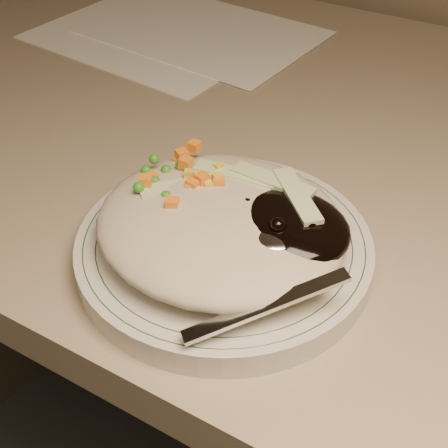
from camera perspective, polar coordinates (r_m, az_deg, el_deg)
The scene contains 5 objects.
desk at distance 0.76m, azimuth 14.13°, elevation -6.87°, with size 1.40×0.70×0.74m.
plate at distance 0.49m, azimuth 0.00°, elevation -2.35°, with size 0.23×0.23×0.02m, color silver.
plate_rim at distance 0.48m, azimuth 0.00°, elevation -1.47°, with size 0.22×0.22×0.00m.
meal at distance 0.47m, azimuth 0.40°, elevation 0.31°, with size 0.21×0.19×0.05m.
papers at distance 0.88m, azimuth -4.41°, elevation 16.87°, with size 0.37×0.29×0.00m.
Camera 1 is at (0.10, 0.85, 1.08)m, focal length 50.00 mm.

